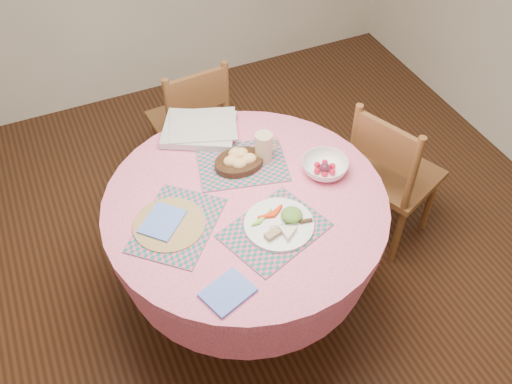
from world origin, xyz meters
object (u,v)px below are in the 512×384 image
(chair_back, at_px, (192,121))
(dinner_plate, at_px, (281,223))
(wicker_trivet, at_px, (169,225))
(dining_table, at_px, (246,229))
(bread_bowl, at_px, (239,160))
(chair_right, at_px, (390,174))
(latte_mug, at_px, (264,147))
(fruit_bowl, at_px, (325,167))

(chair_back, height_order, dinner_plate, chair_back)
(wicker_trivet, height_order, dinner_plate, dinner_plate)
(dining_table, xyz_separation_m, bread_bowl, (0.06, 0.21, 0.23))
(dinner_plate, bearing_deg, wicker_trivet, 154.94)
(chair_back, distance_m, wicker_trivet, 1.08)
(dinner_plate, bearing_deg, chair_right, 20.91)
(dining_table, bearing_deg, chair_right, 6.88)
(dining_table, distance_m, bread_bowl, 0.32)
(dinner_plate, distance_m, latte_mug, 0.42)
(dining_table, relative_size, dinner_plate, 4.28)
(chair_back, relative_size, wicker_trivet, 2.93)
(chair_right, height_order, chair_back, chair_right)
(bread_bowl, bearing_deg, dining_table, -106.07)
(dining_table, height_order, fruit_bowl, fruit_bowl)
(bread_bowl, relative_size, latte_mug, 1.64)
(fruit_bowl, bearing_deg, wicker_trivet, -178.74)
(dining_table, xyz_separation_m, latte_mug, (0.18, 0.20, 0.27))
(latte_mug, xyz_separation_m, fruit_bowl, (0.21, -0.19, -0.04))
(fruit_bowl, bearing_deg, bread_bowl, 149.76)
(chair_right, relative_size, fruit_bowl, 3.65)
(chair_back, relative_size, dinner_plate, 3.03)
(chair_right, distance_m, dinner_plate, 0.90)
(wicker_trivet, bearing_deg, latte_mug, 21.48)
(chair_right, relative_size, bread_bowl, 3.91)
(dining_table, distance_m, wicker_trivet, 0.40)
(chair_back, distance_m, dinner_plate, 1.19)
(dining_table, distance_m, chair_right, 0.87)
(dining_table, relative_size, latte_mug, 8.83)
(chair_back, distance_m, bread_bowl, 0.81)
(bread_bowl, bearing_deg, dinner_plate, -88.09)
(dining_table, relative_size, bread_bowl, 5.39)
(dining_table, relative_size, chair_back, 1.41)
(dinner_plate, height_order, latte_mug, latte_mug)
(dining_table, bearing_deg, dinner_plate, -69.54)
(dining_table, height_order, chair_right, chair_right)
(latte_mug, distance_m, fruit_bowl, 0.29)
(dining_table, xyz_separation_m, chair_right, (0.86, 0.10, -0.09))
(chair_back, relative_size, latte_mug, 6.25)
(dining_table, height_order, bread_bowl, bread_bowl)
(chair_right, height_order, dinner_plate, chair_right)
(dining_table, relative_size, chair_right, 1.38)
(wicker_trivet, xyz_separation_m, dinner_plate, (0.42, -0.20, 0.01))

